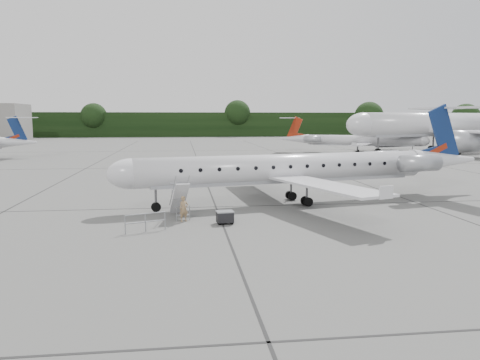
{
  "coord_description": "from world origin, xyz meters",
  "views": [
    {
      "loc": [
        -6.75,
        -26.87,
        6.08
      ],
      "look_at": [
        -3.21,
        1.49,
        2.3
      ],
      "focal_mm": 35.0,
      "sensor_mm": 36.0,
      "label": 1
    }
  ],
  "objects": [
    {
      "name": "baggage_cart",
      "position": [
        -4.33,
        -0.39,
        0.41
      ],
      "size": [
        1.01,
        0.85,
        0.81
      ],
      "primitive_type": null,
      "rotation": [
        0.0,
        0.0,
        0.09
      ],
      "color": "black",
      "rests_on": "ground"
    },
    {
      "name": "main_regional_jet",
      "position": [
        0.64,
        5.56,
        3.55
      ],
      "size": [
        31.22,
        25.23,
        7.1
      ],
      "primitive_type": null,
      "rotation": [
        0.0,
        0.0,
        0.21
      ],
      "color": "silver",
      "rests_on": "ground"
    },
    {
      "name": "bg_narrowbody",
      "position": [
        36.48,
        48.49,
        6.98
      ],
      "size": [
        44.95,
        37.39,
        13.95
      ],
      "primitive_type": null,
      "rotation": [
        0.0,
        0.0,
        0.27
      ],
      "color": "silver",
      "rests_on": "ground"
    },
    {
      "name": "bg_regional_right",
      "position": [
        24.4,
        50.83,
        3.16
      ],
      "size": [
        29.16,
        25.86,
        6.32
      ],
      "primitive_type": null,
      "rotation": [
        0.0,
        0.0,
        2.71
      ],
      "color": "silver",
      "rests_on": "ground"
    },
    {
      "name": "treeline",
      "position": [
        0.0,
        130.0,
        4.0
      ],
      "size": [
        260.0,
        4.0,
        8.0
      ],
      "primitive_type": "cube",
      "color": "black",
      "rests_on": "ground"
    },
    {
      "name": "passenger",
      "position": [
        -6.68,
        0.51,
        0.76
      ],
      "size": [
        0.66,
        0.56,
        1.52
      ],
      "primitive_type": "imported",
      "rotation": [
        0.0,
        0.0,
        0.41
      ],
      "color": "#91734F",
      "rests_on": "ground"
    },
    {
      "name": "safety_railing",
      "position": [
        -8.75,
        -1.81,
        0.5
      ],
      "size": [
        2.08,
        0.86,
        1.0
      ],
      "primitive_type": null,
      "rotation": [
        0.0,
        0.0,
        0.37
      ],
      "color": "gray",
      "rests_on": "ground"
    },
    {
      "name": "ground",
      "position": [
        0.0,
        0.0,
        0.0
      ],
      "size": [
        320.0,
        320.0,
        0.0
      ],
      "primitive_type": "plane",
      "color": "#585856",
      "rests_on": "ground"
    },
    {
      "name": "airstair",
      "position": [
        -6.95,
        1.75,
        1.11
      ],
      "size": [
        1.29,
        2.37,
        2.23
      ],
      "primitive_type": null,
      "rotation": [
        0.0,
        0.0,
        0.21
      ],
      "color": "silver",
      "rests_on": "ground"
    }
  ]
}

